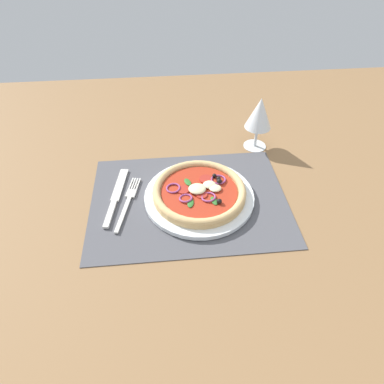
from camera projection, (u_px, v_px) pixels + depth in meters
ground_plane at (189, 204)px, 80.43cm from camera, size 190.00×140.00×2.40cm
placemat at (189, 199)px, 79.48cm from camera, size 46.18×34.06×0.40cm
plate at (199, 195)px, 79.44cm from camera, size 25.87×25.87×1.15cm
pizza at (199, 190)px, 78.30cm from camera, size 21.84×21.84×2.61cm
fork at (128, 200)px, 78.64cm from camera, size 5.46×17.89×0.44cm
knife at (116, 196)px, 79.80cm from camera, size 4.76×20.01×0.62cm
wine_glass at (259, 115)px, 88.95cm from camera, size 7.20×7.20×14.90cm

